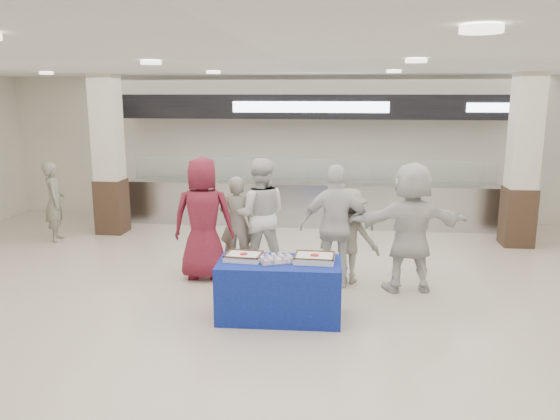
# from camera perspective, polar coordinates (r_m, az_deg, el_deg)

# --- Properties ---
(ground) EXTENTS (14.00, 14.00, 0.00)m
(ground) POSITION_cam_1_polar(r_m,az_deg,el_deg) (6.93, -0.03, -11.94)
(ground) COLOR beige
(ground) RESTS_ON ground
(serving_line) EXTENTS (8.70, 0.85, 2.80)m
(serving_line) POSITION_cam_1_polar(r_m,az_deg,el_deg) (11.82, 3.20, 3.97)
(serving_line) COLOR #B6B9BE
(serving_line) RESTS_ON ground
(column_left) EXTENTS (0.55, 0.55, 3.20)m
(column_left) POSITION_cam_1_polar(r_m,az_deg,el_deg) (11.59, -17.45, 5.13)
(column_left) COLOR #342217
(column_left) RESTS_ON ground
(column_right) EXTENTS (0.55, 0.55, 3.20)m
(column_right) POSITION_cam_1_polar(r_m,az_deg,el_deg) (11.04, 24.00, 4.32)
(column_right) COLOR #342217
(column_right) RESTS_ON ground
(display_table) EXTENTS (1.58, 0.84, 0.75)m
(display_table) POSITION_cam_1_polar(r_m,az_deg,el_deg) (7.02, -0.07, -8.33)
(display_table) COLOR navy
(display_table) RESTS_ON ground
(sheet_cake_left) EXTENTS (0.48, 0.38, 0.10)m
(sheet_cake_left) POSITION_cam_1_polar(r_m,az_deg,el_deg) (6.98, -3.82, -4.81)
(sheet_cake_left) COLOR white
(sheet_cake_left) RESTS_ON display_table
(sheet_cake_right) EXTENTS (0.51, 0.40, 0.10)m
(sheet_cake_right) POSITION_cam_1_polar(r_m,az_deg,el_deg) (6.90, 3.63, -4.98)
(sheet_cake_right) COLOR white
(sheet_cake_right) RESTS_ON display_table
(cupcake_tray) EXTENTS (0.52, 0.47, 0.07)m
(cupcake_tray) POSITION_cam_1_polar(r_m,az_deg,el_deg) (6.88, -0.40, -5.13)
(cupcake_tray) COLOR #AAAAAF
(cupcake_tray) RESTS_ON display_table
(civilian_maroon) EXTENTS (1.00, 0.73, 1.90)m
(civilian_maroon) POSITION_cam_1_polar(r_m,az_deg,el_deg) (8.42, -8.02, -0.89)
(civilian_maroon) COLOR maroon
(civilian_maroon) RESTS_ON ground
(soldier_a) EXTENTS (0.58, 0.40, 1.54)m
(soldier_a) POSITION_cam_1_polar(r_m,az_deg,el_deg) (8.81, -4.55, -1.42)
(soldier_a) COLOR gray
(soldier_a) RESTS_ON ground
(chef_tall) EXTENTS (0.95, 0.78, 1.83)m
(chef_tall) POSITION_cam_1_polar(r_m,az_deg,el_deg) (8.75, -2.10, -0.52)
(chef_tall) COLOR white
(chef_tall) RESTS_ON ground
(chef_short) EXTENTS (1.09, 0.48, 1.83)m
(chef_short) POSITION_cam_1_polar(r_m,az_deg,el_deg) (8.03, 5.92, -1.73)
(chef_short) COLOR white
(chef_short) RESTS_ON ground
(soldier_b) EXTENTS (1.05, 0.79, 1.44)m
(soldier_b) POSITION_cam_1_polar(r_m,az_deg,el_deg) (8.29, 7.22, -2.70)
(soldier_b) COLOR gray
(soldier_b) RESTS_ON ground
(civilian_white) EXTENTS (1.83, 0.85, 1.89)m
(civilian_white) POSITION_cam_1_polar(r_m,az_deg,el_deg) (8.03, 13.46, -1.75)
(civilian_white) COLOR silver
(civilian_white) RESTS_ON ground
(soldier_bg) EXTENTS (0.58, 0.67, 1.55)m
(soldier_bg) POSITION_cam_1_polar(r_m,az_deg,el_deg) (11.41, -22.49, 0.83)
(soldier_bg) COLOR gray
(soldier_bg) RESTS_ON ground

